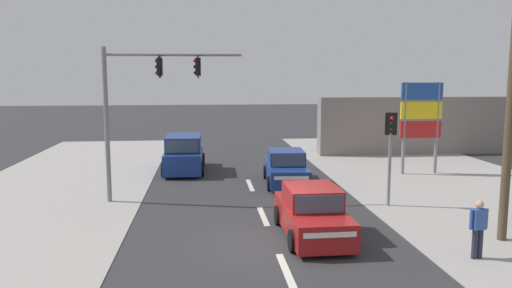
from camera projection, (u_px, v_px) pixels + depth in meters
ground_plane at (275, 244)px, 14.65m from camera, size 140.00×140.00×0.00m
lane_dash_near at (286, 271)px, 12.67m from camera, size 0.20×2.40×0.01m
lane_dash_mid at (263, 216)px, 17.60m from camera, size 0.20×2.40×0.01m
lane_dash_far at (250, 185)px, 22.53m from camera, size 0.20×2.40×0.01m
kerb_left_verge at (22, 215)px, 17.71m from camera, size 8.00×40.00×0.02m
utility_pole_foreground_right at (511, 44)px, 14.21m from camera, size 3.78×0.51×10.89m
traffic_signal_mast at (140, 96)px, 19.08m from camera, size 5.29×0.51×6.00m
pedestal_signal_right_kerb at (390, 143)px, 18.61m from camera, size 0.44×0.31×3.56m
shopping_plaza_sign at (421, 115)px, 24.71m from camera, size 2.10×0.16×4.60m
shopfront_wall_far at (413, 125)px, 31.29m from camera, size 12.00×1.00×3.60m
sedan_kerbside_parked at (286, 169)px, 22.69m from camera, size 2.08×4.32×1.56m
sedan_receding_far at (312, 214)px, 15.34m from camera, size 1.93×4.26×1.56m
suv_oncoming_near at (184, 155)px, 25.63m from camera, size 2.11×4.56×1.90m
pedestrian_at_kerb at (478, 226)px, 13.35m from camera, size 0.56×0.27×1.63m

